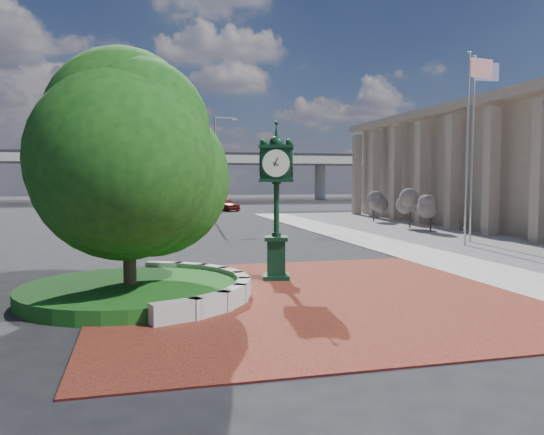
{
  "coord_description": "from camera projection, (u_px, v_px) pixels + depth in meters",
  "views": [
    {
      "loc": [
        -4.68,
        -15.34,
        3.36
      ],
      "look_at": [
        -0.48,
        1.5,
        2.12
      ],
      "focal_mm": 35.0,
      "sensor_mm": 36.0,
      "label": 1
    }
  ],
  "objects": [
    {
      "name": "ground",
      "position": [
        299.0,
        289.0,
        16.22
      ],
      "size": [
        200.0,
        200.0,
        0.0
      ],
      "primitive_type": "plane",
      "color": "black",
      "rests_on": "ground"
    },
    {
      "name": "plaza",
      "position": [
        309.0,
        296.0,
        15.25
      ],
      "size": [
        12.0,
        12.0,
        0.04
      ],
      "primitive_type": "cube",
      "color": "maroon",
      "rests_on": "ground"
    },
    {
      "name": "sidewalk",
      "position": [
        520.0,
        239.0,
        29.76
      ],
      "size": [
        20.0,
        50.0,
        0.04
      ],
      "primitive_type": "cube",
      "color": "#9E9B93",
      "rests_on": "ground"
    },
    {
      "name": "planter_wall",
      "position": [
        211.0,
        285.0,
        15.55
      ],
      "size": [
        2.96,
        6.77,
        0.54
      ],
      "color": "#9E9B93",
      "rests_on": "ground"
    },
    {
      "name": "grass_bed",
      "position": [
        130.0,
        291.0,
        15.0
      ],
      "size": [
        6.1,
        6.1,
        0.4
      ],
      "primitive_type": "cylinder",
      "color": "#174C15",
      "rests_on": "ground"
    },
    {
      "name": "overpass",
      "position": [
        169.0,
        159.0,
        83.45
      ],
      "size": [
        90.0,
        12.0,
        7.5
      ],
      "color": "#9E9B93",
      "rests_on": "ground"
    },
    {
      "name": "tree_planter",
      "position": [
        128.0,
        166.0,
        14.75
      ],
      "size": [
        5.2,
        5.2,
        6.33
      ],
      "color": "#38281C",
      "rests_on": "ground"
    },
    {
      "name": "tree_street",
      "position": [
        151.0,
        182.0,
        32.44
      ],
      "size": [
        4.4,
        4.4,
        5.45
      ],
      "color": "#38281C",
      "rests_on": "ground"
    },
    {
      "name": "post_clock",
      "position": [
        276.0,
        195.0,
        17.59
      ],
      "size": [
        1.29,
        1.29,
        5.2
      ],
      "color": "black",
      "rests_on": "ground"
    },
    {
      "name": "parked_car",
      "position": [
        225.0,
        204.0,
        56.9
      ],
      "size": [
        3.03,
        4.47,
        1.41
      ],
      "primitive_type": "imported",
      "rotation": [
        0.0,
        0.0,
        0.36
      ],
      "color": "#5F0F0D",
      "rests_on": "ground"
    },
    {
      "name": "flagpole_a",
      "position": [
        467.0,
        147.0,
        26.53
      ],
      "size": [
        1.51,
        0.24,
        9.72
      ],
      "color": "silver",
      "rests_on": "ground"
    },
    {
      "name": "flagpole_b",
      "position": [
        472.0,
        148.0,
        28.07
      ],
      "size": [
        1.55,
        0.18,
        9.87
      ],
      "color": "silver",
      "rests_on": "ground"
    },
    {
      "name": "street_lamp_near",
      "position": [
        218.0,
        161.0,
        40.05
      ],
      "size": [
        1.81,
        0.46,
        8.08
      ],
      "color": "slate",
      "rests_on": "ground"
    },
    {
      "name": "street_lamp_far",
      "position": [
        187.0,
        158.0,
        57.98
      ],
      "size": [
        2.12,
        0.89,
        9.77
      ],
      "color": "slate",
      "rests_on": "ground"
    },
    {
      "name": "shrub_near",
      "position": [
        431.0,
        207.0,
        34.0
      ],
      "size": [
        1.2,
        1.2,
        2.2
      ],
      "color": "#38281C",
      "rests_on": "ground"
    },
    {
      "name": "shrub_mid",
      "position": [
        410.0,
        205.0,
        36.43
      ],
      "size": [
        1.2,
        1.2,
        2.2
      ],
      "color": "#38281C",
      "rests_on": "ground"
    },
    {
      "name": "shrub_far",
      "position": [
        374.0,
        202.0,
        42.13
      ],
      "size": [
        1.2,
        1.2,
        2.2
      ],
      "color": "#38281C",
      "rests_on": "ground"
    }
  ]
}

